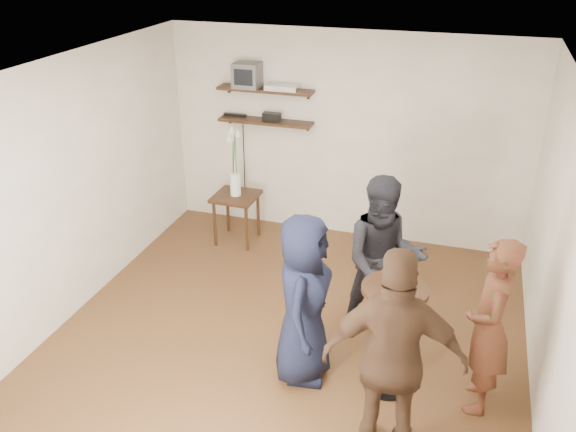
{
  "coord_description": "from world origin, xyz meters",
  "views": [
    {
      "loc": [
        1.47,
        -4.58,
        3.67
      ],
      "look_at": [
        -0.09,
        0.4,
        1.17
      ],
      "focal_mm": 38.0,
      "sensor_mm": 36.0,
      "label": 1
    }
  ],
  "objects_px": {
    "side_table": "(236,202)",
    "person_navy": "(304,300)",
    "person_brown": "(394,360)",
    "drinks_table": "(392,324)",
    "dvd_deck": "(283,87)",
    "person_dark": "(384,260)",
    "radio": "(272,117)",
    "person_plaid": "(489,327)",
    "crt_monitor": "(248,75)"
  },
  "relations": [
    {
      "from": "dvd_deck",
      "to": "drinks_table",
      "type": "relative_size",
      "value": 0.39
    },
    {
      "from": "crt_monitor",
      "to": "radio",
      "type": "relative_size",
      "value": 1.45
    },
    {
      "from": "dvd_deck",
      "to": "person_brown",
      "type": "relative_size",
      "value": 0.23
    },
    {
      "from": "side_table",
      "to": "dvd_deck",
      "type": "bearing_deg",
      "value": 48.77
    },
    {
      "from": "side_table",
      "to": "person_brown",
      "type": "height_order",
      "value": "person_brown"
    },
    {
      "from": "crt_monitor",
      "to": "person_navy",
      "type": "height_order",
      "value": "crt_monitor"
    },
    {
      "from": "drinks_table",
      "to": "person_plaid",
      "type": "height_order",
      "value": "person_plaid"
    },
    {
      "from": "person_dark",
      "to": "person_navy",
      "type": "relative_size",
      "value": 1.06
    },
    {
      "from": "drinks_table",
      "to": "person_plaid",
      "type": "bearing_deg",
      "value": 0.61
    },
    {
      "from": "radio",
      "to": "person_navy",
      "type": "bearing_deg",
      "value": -66.15
    },
    {
      "from": "side_table",
      "to": "person_dark",
      "type": "relative_size",
      "value": 0.38
    },
    {
      "from": "crt_monitor",
      "to": "person_brown",
      "type": "xyz_separation_m",
      "value": [
        2.38,
        -3.43,
        -1.14
      ]
    },
    {
      "from": "person_navy",
      "to": "person_brown",
      "type": "relative_size",
      "value": 0.89
    },
    {
      "from": "crt_monitor",
      "to": "side_table",
      "type": "xyz_separation_m",
      "value": [
        -0.0,
        -0.52,
        -1.49
      ]
    },
    {
      "from": "dvd_deck",
      "to": "person_brown",
      "type": "bearing_deg",
      "value": -60.59
    },
    {
      "from": "person_brown",
      "to": "radio",
      "type": "bearing_deg",
      "value": -67.14
    },
    {
      "from": "dvd_deck",
      "to": "crt_monitor",
      "type": "bearing_deg",
      "value": 180.0
    },
    {
      "from": "crt_monitor",
      "to": "person_plaid",
      "type": "distance_m",
      "value": 4.22
    },
    {
      "from": "dvd_deck",
      "to": "drinks_table",
      "type": "xyz_separation_m",
      "value": [
        1.82,
        -2.67,
        -1.25
      ]
    },
    {
      "from": "drinks_table",
      "to": "radio",
      "type": "bearing_deg",
      "value": 126.34
    },
    {
      "from": "crt_monitor",
      "to": "person_brown",
      "type": "distance_m",
      "value": 4.32
    },
    {
      "from": "person_plaid",
      "to": "person_brown",
      "type": "distance_m",
      "value": 1.0
    },
    {
      "from": "side_table",
      "to": "crt_monitor",
      "type": "bearing_deg",
      "value": 89.62
    },
    {
      "from": "radio",
      "to": "side_table",
      "type": "relative_size",
      "value": 0.35
    },
    {
      "from": "crt_monitor",
      "to": "person_dark",
      "type": "height_order",
      "value": "crt_monitor"
    },
    {
      "from": "person_plaid",
      "to": "person_dark",
      "type": "xyz_separation_m",
      "value": [
        -0.96,
        0.72,
        0.05
      ]
    },
    {
      "from": "drinks_table",
      "to": "person_plaid",
      "type": "relative_size",
      "value": 0.65
    },
    {
      "from": "radio",
      "to": "person_brown",
      "type": "relative_size",
      "value": 0.12
    },
    {
      "from": "person_dark",
      "to": "person_navy",
      "type": "xyz_separation_m",
      "value": [
        -0.55,
        -0.8,
        -0.05
      ]
    },
    {
      "from": "crt_monitor",
      "to": "dvd_deck",
      "type": "bearing_deg",
      "value": 0.0
    },
    {
      "from": "crt_monitor",
      "to": "person_dark",
      "type": "bearing_deg",
      "value": -43.27
    },
    {
      "from": "radio",
      "to": "person_navy",
      "type": "height_order",
      "value": "person_navy"
    },
    {
      "from": "drinks_table",
      "to": "person_navy",
      "type": "relative_size",
      "value": 0.65
    },
    {
      "from": "dvd_deck",
      "to": "radio",
      "type": "bearing_deg",
      "value": 180.0
    },
    {
      "from": "drinks_table",
      "to": "person_brown",
      "type": "distance_m",
      "value": 0.79
    },
    {
      "from": "side_table",
      "to": "person_brown",
      "type": "xyz_separation_m",
      "value": [
        2.38,
        -2.91,
        0.35
      ]
    },
    {
      "from": "drinks_table",
      "to": "person_navy",
      "type": "xyz_separation_m",
      "value": [
        -0.76,
        -0.07,
        0.13
      ]
    },
    {
      "from": "crt_monitor",
      "to": "person_plaid",
      "type": "bearing_deg",
      "value": -41.35
    },
    {
      "from": "radio",
      "to": "side_table",
      "type": "distance_m",
      "value": 1.16
    },
    {
      "from": "person_brown",
      "to": "crt_monitor",
      "type": "bearing_deg",
      "value": -63.59
    },
    {
      "from": "side_table",
      "to": "person_plaid",
      "type": "bearing_deg",
      "value": -35.33
    },
    {
      "from": "dvd_deck",
      "to": "person_navy",
      "type": "distance_m",
      "value": 3.14
    },
    {
      "from": "radio",
      "to": "person_brown",
      "type": "height_order",
      "value": "person_brown"
    },
    {
      "from": "dvd_deck",
      "to": "person_dark",
      "type": "distance_m",
      "value": 2.74
    },
    {
      "from": "radio",
      "to": "person_dark",
      "type": "relative_size",
      "value": 0.13
    },
    {
      "from": "side_table",
      "to": "person_navy",
      "type": "distance_m",
      "value": 2.7
    },
    {
      "from": "person_navy",
      "to": "person_brown",
      "type": "distance_m",
      "value": 1.11
    },
    {
      "from": "dvd_deck",
      "to": "person_navy",
      "type": "xyz_separation_m",
      "value": [
        1.06,
        -2.74,
        -1.11
      ]
    },
    {
      "from": "radio",
      "to": "drinks_table",
      "type": "bearing_deg",
      "value": -53.66
    },
    {
      "from": "dvd_deck",
      "to": "person_plaid",
      "type": "height_order",
      "value": "dvd_deck"
    }
  ]
}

